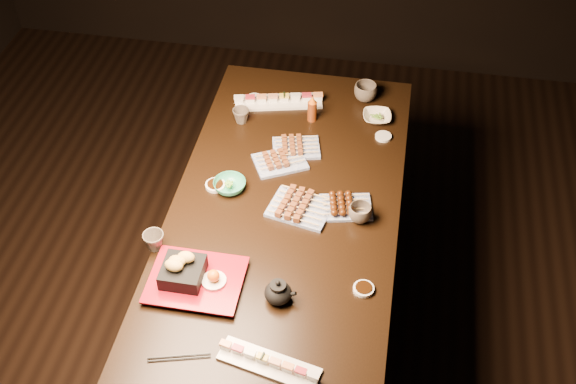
% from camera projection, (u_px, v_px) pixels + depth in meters
% --- Properties ---
extents(ground, '(5.00, 5.00, 0.00)m').
position_uv_depth(ground, '(200.00, 369.00, 3.19)').
color(ground, black).
rests_on(ground, ground).
extents(dining_table, '(1.14, 1.91, 0.75)m').
position_uv_depth(dining_table, '(286.00, 265.00, 3.13)').
color(dining_table, black).
rests_on(dining_table, ground).
extents(sushi_platter_near, '(0.35, 0.16, 0.04)m').
position_uv_depth(sushi_platter_near, '(269.00, 362.00, 2.33)').
color(sushi_platter_near, white).
rests_on(sushi_platter_near, dining_table).
extents(sushi_platter_far, '(0.41, 0.20, 0.05)m').
position_uv_depth(sushi_platter_far, '(279.00, 99.00, 3.32)').
color(sushi_platter_far, white).
rests_on(sushi_platter_far, dining_table).
extents(yakitori_plate_center, '(0.26, 0.23, 0.05)m').
position_uv_depth(yakitori_plate_center, '(280.00, 158.00, 3.02)').
color(yakitori_plate_center, '#828EB6').
rests_on(yakitori_plate_center, dining_table).
extents(yakitori_plate_right, '(0.27, 0.22, 0.06)m').
position_uv_depth(yakitori_plate_right, '(300.00, 205.00, 2.82)').
color(yakitori_plate_right, '#828EB6').
rests_on(yakitori_plate_right, dining_table).
extents(yakitori_plate_left, '(0.23, 0.19, 0.05)m').
position_uv_depth(yakitori_plate_left, '(296.00, 145.00, 3.09)').
color(yakitori_plate_left, '#828EB6').
rests_on(yakitori_plate_left, dining_table).
extents(tsukune_plate, '(0.23, 0.18, 0.05)m').
position_uv_depth(tsukune_plate, '(346.00, 204.00, 2.83)').
color(tsukune_plate, '#828EB6').
rests_on(tsukune_plate, dining_table).
extents(edamame_bowl_green, '(0.17, 0.17, 0.04)m').
position_uv_depth(edamame_bowl_green, '(230.00, 185.00, 2.92)').
color(edamame_bowl_green, '#30956B').
rests_on(edamame_bowl_green, dining_table).
extents(edamame_bowl_cream, '(0.14, 0.14, 0.03)m').
position_uv_depth(edamame_bowl_cream, '(377.00, 117.00, 3.24)').
color(edamame_bowl_cream, '#F6E6C9').
rests_on(edamame_bowl_cream, dining_table).
extents(tempura_tray, '(0.33, 0.27, 0.12)m').
position_uv_depth(tempura_tray, '(195.00, 273.00, 2.54)').
color(tempura_tray, black).
rests_on(tempura_tray, dining_table).
extents(teacup_near_left, '(0.10, 0.10, 0.07)m').
position_uv_depth(teacup_near_left, '(154.00, 241.00, 2.68)').
color(teacup_near_left, '#4F463C').
rests_on(teacup_near_left, dining_table).
extents(teacup_mid_right, '(0.09, 0.09, 0.07)m').
position_uv_depth(teacup_mid_right, '(360.00, 213.00, 2.78)').
color(teacup_mid_right, '#4F463C').
rests_on(teacup_mid_right, dining_table).
extents(teacup_far_left, '(0.08, 0.08, 0.07)m').
position_uv_depth(teacup_far_left, '(241.00, 116.00, 3.22)').
color(teacup_far_left, '#4F463C').
rests_on(teacup_far_left, dining_table).
extents(teacup_far_right, '(0.14, 0.14, 0.08)m').
position_uv_depth(teacup_far_right, '(365.00, 92.00, 3.33)').
color(teacup_far_right, '#4F463C').
rests_on(teacup_far_right, dining_table).
extents(teapot, '(0.12, 0.12, 0.10)m').
position_uv_depth(teapot, '(278.00, 291.00, 2.50)').
color(teapot, black).
rests_on(teapot, dining_table).
extents(condiment_bottle, '(0.06, 0.06, 0.13)m').
position_uv_depth(condiment_bottle, '(312.00, 108.00, 3.20)').
color(condiment_bottle, '#672A0D').
rests_on(condiment_bottle, dining_table).
extents(sauce_dish_west, '(0.09, 0.09, 0.01)m').
position_uv_depth(sauce_dish_west, '(215.00, 185.00, 2.94)').
color(sauce_dish_west, white).
rests_on(sauce_dish_west, dining_table).
extents(sauce_dish_east, '(0.08, 0.08, 0.01)m').
position_uv_depth(sauce_dish_east, '(383.00, 137.00, 3.16)').
color(sauce_dish_east, white).
rests_on(sauce_dish_east, dining_table).
extents(sauce_dish_se, '(0.09, 0.09, 0.01)m').
position_uv_depth(sauce_dish_se, '(364.00, 289.00, 2.56)').
color(sauce_dish_se, white).
rests_on(sauce_dish_se, dining_table).
extents(sauce_dish_nw, '(0.09, 0.09, 0.01)m').
position_uv_depth(sauce_dish_nw, '(254.00, 99.00, 3.35)').
color(sauce_dish_nw, white).
rests_on(sauce_dish_nw, dining_table).
extents(chopsticks_near, '(0.20, 0.07, 0.01)m').
position_uv_depth(chopsticks_near, '(179.00, 358.00, 2.36)').
color(chopsticks_near, black).
rests_on(chopsticks_near, dining_table).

